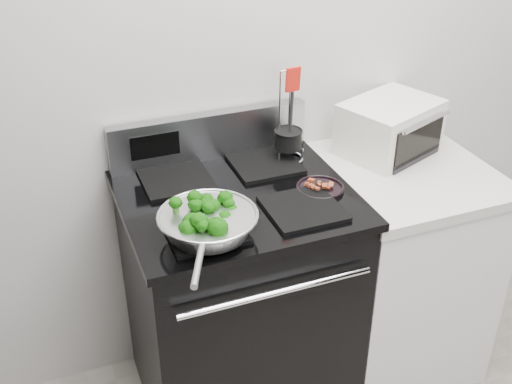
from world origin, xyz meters
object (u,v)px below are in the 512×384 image
bacon_plate (320,185)px  skillet (208,222)px  utensil_holder (288,144)px  toaster_oven (390,127)px  gas_range (239,299)px

bacon_plate → skillet: bearing=-163.7°
bacon_plate → utensil_holder: 0.25m
utensil_holder → toaster_oven: 0.42m
utensil_holder → gas_range: bearing=-151.6°
gas_range → utensil_holder: (0.27, 0.18, 0.53)m
gas_range → skillet: gas_range is taller
utensil_holder → skillet: bearing=-143.6°
skillet → utensil_holder: 0.58m
skillet → toaster_oven: bearing=46.0°
bacon_plate → utensil_holder: (-0.01, 0.25, 0.05)m
gas_range → bacon_plate: gas_range is taller
gas_range → utensil_holder: size_ratio=3.07×
skillet → toaster_oven: toaster_oven is taller
gas_range → utensil_holder: bearing=33.2°
gas_range → utensil_holder: 0.62m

